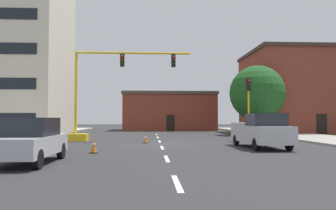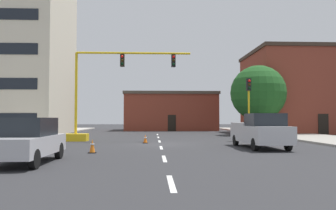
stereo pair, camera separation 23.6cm
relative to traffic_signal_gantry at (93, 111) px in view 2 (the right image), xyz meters
name	(u,v)px [view 2 (the right image)]	position (x,y,z in m)	size (l,w,h in m)	color
ground_plane	(160,144)	(5.08, -3.19, -2.28)	(160.00, 160.00, 0.00)	#2D2D30
sidewalk_left	(8,137)	(-8.32, 4.81, -2.21)	(6.00, 56.00, 0.14)	#B2ADA3
sidewalk_right	(303,136)	(18.48, 4.81, -2.21)	(6.00, 56.00, 0.14)	#9E998E
lane_stripe_seg_0	(171,183)	(5.08, -17.19, -2.28)	(0.16, 2.40, 0.01)	silver
lane_stripe_seg_1	(164,159)	(5.08, -11.69, -2.28)	(0.16, 2.40, 0.01)	silver
lane_stripe_seg_2	(161,148)	(5.08, -6.19, -2.28)	(0.16, 2.40, 0.01)	silver
lane_stripe_seg_3	(159,141)	(5.08, -0.69, -2.28)	(0.16, 2.40, 0.01)	silver
lane_stripe_seg_4	(158,137)	(5.08, 4.81, -2.28)	(0.16, 2.40, 0.01)	silver
lane_stripe_seg_5	(157,134)	(5.08, 10.31, -2.28)	(0.16, 2.40, 0.01)	silver
building_tall_left	(10,43)	(-11.41, 12.34, 7.91)	(12.62, 11.78, 20.35)	beige
building_brick_center	(170,112)	(7.14, 24.29, 0.46)	(13.28, 9.06, 5.47)	brown
building_row_right	(301,92)	(22.41, 14.18, 2.61)	(12.25, 11.05, 9.76)	brown
traffic_signal_gantry	(93,111)	(0.00, 0.00, 0.00)	(9.65, 1.20, 6.83)	yellow
traffic_light_pole_right	(249,95)	(11.98, -0.26, 1.25)	(0.32, 0.47, 4.80)	yellow
tree_right_mid	(258,93)	(15.48, 8.57, 2.08)	(5.70, 5.70, 7.21)	brown
pickup_truck_silver	(260,131)	(10.79, -6.69, -1.30)	(2.18, 5.47, 1.99)	#BCBCC1
sedan_silver_near_left	(27,140)	(-0.22, -12.96, -1.39)	(1.88, 4.50, 1.74)	#B7B7BC
traffic_cone_roadside_a	(145,139)	(4.07, -2.54, -1.98)	(0.36, 0.36, 0.60)	black
traffic_cone_roadside_b	(92,146)	(1.60, -9.17, -1.94)	(0.36, 0.36, 0.70)	black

